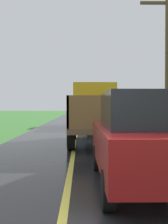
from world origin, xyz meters
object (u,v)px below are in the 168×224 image
utility_pole_roadside (167,62)px  following_car (139,138)px  banana_truck_near (95,112)px  banana_truck_far (88,109)px

utility_pole_roadside → following_car: size_ratio=1.67×
utility_pole_roadside → following_car: 7.69m
banana_truck_near → following_car: (0.53, -6.92, -0.40)m
banana_truck_near → utility_pole_roadside: utility_pole_roadside is taller
utility_pole_roadside → following_car: utility_pole_roadside is taller
banana_truck_near → following_car: banana_truck_near is taller
banana_truck_far → utility_pole_roadside: utility_pole_roadside is taller
banana_truck_far → utility_pole_roadside: bearing=-71.9°
banana_truck_far → following_car: banana_truck_far is taller
utility_pole_roadside → banana_truck_near: bearing=175.0°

